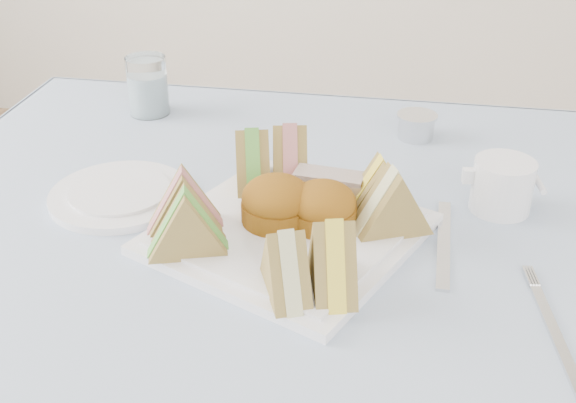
# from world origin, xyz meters

# --- Properties ---
(tablecloth) EXTENTS (1.02, 1.02, 0.01)m
(tablecloth) POSITION_xyz_m (0.00, 0.00, 0.74)
(tablecloth) COLOR silver
(tablecloth) RESTS_ON table
(serving_plate) EXTENTS (0.36, 0.36, 0.01)m
(serving_plate) POSITION_xyz_m (0.01, 0.05, 0.75)
(serving_plate) COLOR white
(serving_plate) RESTS_ON tablecloth
(sandwich_fl_a) EXTENTS (0.10, 0.07, 0.08)m
(sandwich_fl_a) POSITION_xyz_m (-0.11, 0.03, 0.80)
(sandwich_fl_a) COLOR olive
(sandwich_fl_a) RESTS_ON serving_plate
(sandwich_fl_b) EXTENTS (0.10, 0.07, 0.08)m
(sandwich_fl_b) POSITION_xyz_m (-0.09, -0.02, 0.80)
(sandwich_fl_b) COLOR olive
(sandwich_fl_b) RESTS_ON serving_plate
(sandwich_fr_a) EXTENTS (0.06, 0.10, 0.08)m
(sandwich_fr_a) POSITION_xyz_m (0.08, -0.06, 0.80)
(sandwich_fr_a) COLOR olive
(sandwich_fr_a) RESTS_ON serving_plate
(sandwich_fr_b) EXTENTS (0.07, 0.09, 0.07)m
(sandwich_fr_b) POSITION_xyz_m (0.03, -0.07, 0.80)
(sandwich_fr_b) COLOR olive
(sandwich_fr_b) RESTS_ON serving_plate
(sandwich_bl_a) EXTENTS (0.06, 0.10, 0.08)m
(sandwich_bl_a) POSITION_xyz_m (-0.05, 0.15, 0.80)
(sandwich_bl_a) COLOR olive
(sandwich_bl_a) RESTS_ON serving_plate
(sandwich_bl_b) EXTENTS (0.06, 0.10, 0.08)m
(sandwich_bl_b) POSITION_xyz_m (-0.01, 0.16, 0.80)
(sandwich_bl_b) COLOR olive
(sandwich_bl_b) RESTS_ON serving_plate
(sandwich_br_a) EXTENTS (0.10, 0.08, 0.08)m
(sandwich_br_a) POSITION_xyz_m (0.13, 0.06, 0.80)
(sandwich_br_a) COLOR olive
(sandwich_br_a) RESTS_ON serving_plate
(sandwich_br_b) EXTENTS (0.09, 0.06, 0.07)m
(sandwich_br_b) POSITION_xyz_m (0.11, 0.11, 0.79)
(sandwich_br_b) COLOR olive
(sandwich_br_b) RESTS_ON serving_plate
(scone_left) EXTENTS (0.11, 0.11, 0.06)m
(scone_left) POSITION_xyz_m (-0.00, 0.06, 0.79)
(scone_left) COLOR brown
(scone_left) RESTS_ON serving_plate
(scone_right) EXTENTS (0.09, 0.09, 0.05)m
(scone_right) POSITION_xyz_m (0.05, 0.06, 0.78)
(scone_right) COLOR brown
(scone_right) RESTS_ON serving_plate
(pastry_slice) EXTENTS (0.09, 0.04, 0.04)m
(pastry_slice) POSITION_xyz_m (0.05, 0.12, 0.78)
(pastry_slice) COLOR tan
(pastry_slice) RESTS_ON serving_plate
(side_plate) EXTENTS (0.23, 0.23, 0.01)m
(side_plate) POSITION_xyz_m (-0.22, 0.10, 0.75)
(side_plate) COLOR white
(side_plate) RESTS_ON tablecloth
(water_glass) EXTENTS (0.08, 0.08, 0.09)m
(water_glass) POSITION_xyz_m (-0.28, 0.38, 0.79)
(water_glass) COLOR white
(water_glass) RESTS_ON tablecloth
(tea_strainer) EXTENTS (0.07, 0.07, 0.03)m
(tea_strainer) POSITION_xyz_m (0.16, 0.36, 0.76)
(tea_strainer) COLOR silver
(tea_strainer) RESTS_ON tablecloth
(knife) EXTENTS (0.02, 0.19, 0.00)m
(knife) POSITION_xyz_m (0.20, 0.06, 0.75)
(knife) COLOR silver
(knife) RESTS_ON tablecloth
(fork) EXTENTS (0.04, 0.19, 0.00)m
(fork) POSITION_xyz_m (0.30, -0.10, 0.75)
(fork) COLOR silver
(fork) RESTS_ON tablecloth
(creamer_jug) EXTENTS (0.09, 0.09, 0.07)m
(creamer_jug) POSITION_xyz_m (0.26, 0.16, 0.78)
(creamer_jug) COLOR white
(creamer_jug) RESTS_ON tablecloth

